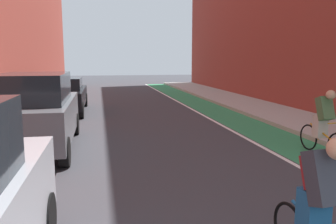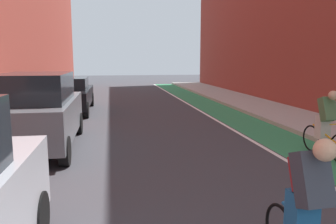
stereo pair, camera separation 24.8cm
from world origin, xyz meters
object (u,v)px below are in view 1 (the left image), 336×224
at_px(parked_sedan_black, 62,95).
at_px(cyclist_lead, 320,203).
at_px(cyclist_mid, 323,123).
at_px(parked_suv_gray, 36,111).

xyz_separation_m(parked_sedan_black, cyclist_lead, (3.82, -12.42, 0.06)).
bearing_deg(cyclist_mid, parked_suv_gray, 164.70).
bearing_deg(cyclist_lead, cyclist_mid, 53.89).
relative_size(parked_suv_gray, cyclist_lead, 2.62).
bearing_deg(parked_sedan_black, parked_suv_gray, -90.00).
bearing_deg(parked_sedan_black, cyclist_lead, -72.89).
relative_size(cyclist_lead, cyclist_mid, 0.97).
bearing_deg(parked_sedan_black, cyclist_mid, -50.08).
relative_size(parked_sedan_black, cyclist_lead, 2.79).
height_order(parked_suv_gray, cyclist_mid, parked_suv_gray).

